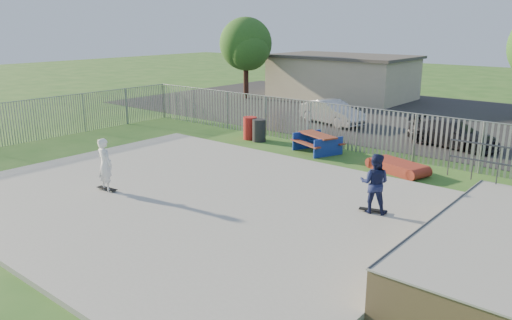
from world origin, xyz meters
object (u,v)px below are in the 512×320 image
Objects in this scene: car_dark at (453,134)px; tree_left at (246,44)px; car_silver at (332,112)px; skater_white at (105,165)px; picnic_table at (317,143)px; trash_bin_grey at (259,130)px; funbox at (398,167)px; skater_navy at (375,183)px; trash_bin_red at (250,128)px.

tree_left is at bearing 81.56° from car_dark.
tree_left reaches higher than car_dark.
skater_white reaches higher than car_silver.
tree_left is (-10.24, 4.49, 3.32)m from car_silver.
picnic_table is 3.30m from trash_bin_grey.
skater_navy reaches higher than funbox.
skater_navy is (8.73, -5.35, 0.50)m from trash_bin_grey.
skater_white is at bearing -82.69° from picnic_table.
trash_bin_grey is 0.60× the size of skater_white.
skater_navy reaches higher than trash_bin_red.
skater_navy is 8.61m from skater_white.
skater_navy is at bearing -23.53° from picnic_table.
picnic_table is 3.94m from trash_bin_red.
trash_bin_grey is at bearing -158.55° from picnic_table.
picnic_table is 4.09m from funbox.
trash_bin_red is at bearing 173.19° from trash_bin_grey.
tree_left is 3.36× the size of skater_white.
car_dark is 18.43m from tree_left.
car_silver is at bearing -23.67° from tree_left.
tree_left is 22.49m from skater_white.
skater_navy reaches higher than trash_bin_grey.
skater_white is at bearing 164.32° from car_dark.
picnic_table is 7.66m from skater_navy.
car_dark is 0.69× the size of tree_left.
car_silver is (0.50, 5.82, 0.16)m from trash_bin_grey.
trash_bin_red is 9.44m from skater_white.
trash_bin_red is 10.83m from skater_navy.
car_dark reaches higher than trash_bin_grey.
trash_bin_grey is (-7.33, 0.59, 0.33)m from funbox.
skater_white is (-7.70, -3.85, 0.00)m from skater_navy.
funbox is at bearing -172.84° from car_dark.
tree_left reaches higher than picnic_table.
skater_navy reaches higher than car_dark.
funbox is 8.01m from trash_bin_red.
car_silver reaches higher than car_dark.
car_silver is 0.98× the size of car_dark.
skater_white reaches higher than picnic_table.
car_dark reaches higher than picnic_table.
trash_bin_red is (-3.93, 0.06, 0.13)m from picnic_table.
tree_left reaches higher than skater_navy.
funbox is 9.38m from car_silver.
tree_left is at bearing -58.22° from skater_white.
skater_white reaches higher than trash_bin_grey.
skater_white is at bearing -79.85° from trash_bin_red.
car_silver is 11.67m from tree_left.
picnic_table is 6.41m from car_dark.
skater_navy is (1.39, -4.77, 0.83)m from funbox.
trash_bin_red is 0.18× the size of tree_left.
skater_navy is at bearing -57.23° from funbox.
skater_navy is 1.00× the size of skater_white.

